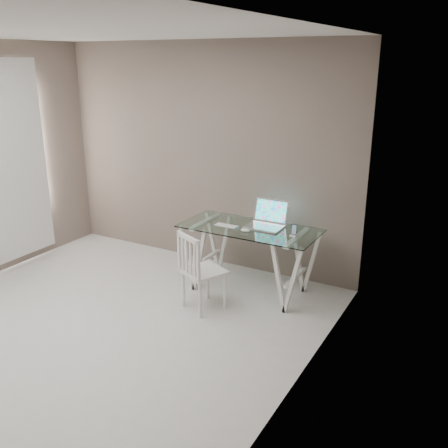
# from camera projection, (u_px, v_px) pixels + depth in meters

# --- Properties ---
(room) EXTENTS (4.50, 4.52, 2.71)m
(room) POSITION_uv_depth(u_px,v_px,m) (59.00, 155.00, 4.17)
(room) COLOR beige
(room) RESTS_ON ground
(desk) EXTENTS (1.50, 0.70, 0.75)m
(desk) POSITION_uv_depth(u_px,v_px,m) (249.00, 259.00, 5.51)
(desk) COLOR silver
(desk) RESTS_ON ground
(chair) EXTENTS (0.51, 0.51, 0.84)m
(chair) POSITION_uv_depth(u_px,v_px,m) (198.00, 268.00, 5.05)
(chair) COLOR silver
(chair) RESTS_ON ground
(laptop) EXTENTS (0.39, 0.35, 0.27)m
(laptop) POSITION_uv_depth(u_px,v_px,m) (267.00, 220.00, 5.44)
(laptop) COLOR silver
(laptop) RESTS_ON desk
(keyboard) EXTENTS (0.27, 0.12, 0.01)m
(keyboard) POSITION_uv_depth(u_px,v_px,m) (226.00, 226.00, 5.44)
(keyboard) COLOR silver
(keyboard) RESTS_ON desk
(mouse) EXTENTS (0.11, 0.06, 0.03)m
(mouse) POSITION_uv_depth(u_px,v_px,m) (245.00, 230.00, 5.26)
(mouse) COLOR white
(mouse) RESTS_ON desk
(phone_dock) EXTENTS (0.07, 0.07, 0.12)m
(phone_dock) POSITION_uv_depth(u_px,v_px,m) (294.00, 233.00, 5.13)
(phone_dock) COLOR white
(phone_dock) RESTS_ON desk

